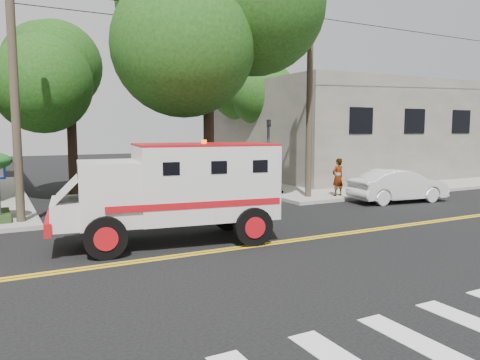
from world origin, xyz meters
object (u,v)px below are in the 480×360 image
armored_truck (177,187)px  parked_sedan (398,186)px  pedestrian_a (338,177)px  pedestrian_b (275,175)px

armored_truck → parked_sedan: bearing=20.4°
parked_sedan → armored_truck: bearing=109.4°
armored_truck → pedestrian_a: bearing=33.0°
pedestrian_b → pedestrian_a: bearing=155.8°
pedestrian_a → pedestrian_b: bearing=-55.1°
pedestrian_a → pedestrian_b: (-1.97, 2.24, -0.00)m
armored_truck → pedestrian_a: 10.37m
armored_truck → pedestrian_b: (7.44, 6.57, -0.58)m
pedestrian_a → pedestrian_b: pedestrian_a is taller
parked_sedan → pedestrian_a: 2.65m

